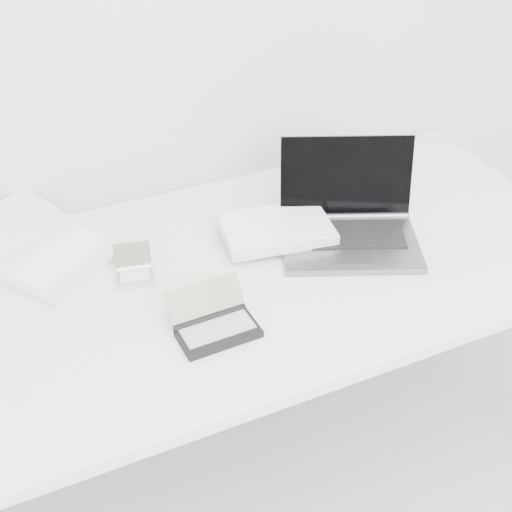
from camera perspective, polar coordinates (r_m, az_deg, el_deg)
name	(u,v)px	position (r m, az deg, el deg)	size (l,w,h in m)	color
desk	(260,280)	(1.71, 0.35, -1.90)	(1.60, 0.80, 0.73)	white
laptop_large	(320,226)	(1.76, 5.15, 2.38)	(0.51, 0.39, 0.22)	slate
netbook_open_white	(49,252)	(1.76, -16.21, 0.30)	(0.42, 0.44, 0.07)	white
pda_silver	(135,271)	(1.66, -9.68, -1.21)	(0.10, 0.10, 0.07)	silver
palmtop_charcoal	(215,324)	(1.50, -3.33, -5.48)	(0.17, 0.14, 0.08)	black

